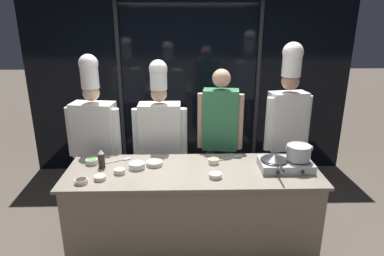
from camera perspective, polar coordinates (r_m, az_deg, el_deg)
The scene contains 21 objects.
ground_plane at distance 3.84m, azimuth 0.10°, elevation -19.03°, with size 24.00×24.00×0.00m, color brown.
window_wall_back at distance 5.10m, azimuth -0.48°, elevation 7.37°, with size 4.74×0.09×2.70m.
demo_counter at distance 3.59m, azimuth 0.10°, elevation -13.39°, with size 2.48×0.80×0.89m.
portable_stove at distance 3.50m, azimuth 15.31°, elevation -5.90°, with size 0.51×0.33×0.10m.
frying_pan at distance 3.43m, azimuth 13.56°, elevation -4.84°, with size 0.27×0.46×0.05m.
stock_pot at distance 3.48m, azimuth 17.33°, elevation -3.86°, with size 0.26×0.23×0.15m.
squeeze_bottle_soy at distance 3.50m, azimuth -14.87°, elevation -5.04°, with size 0.07×0.07×0.19m.
prep_bowl_ginger at distance 3.36m, azimuth -11.99°, elevation -7.00°, with size 0.11×0.11×0.05m.
prep_bowl_onion at distance 3.29m, azimuth -15.09°, elevation -7.96°, with size 0.11×0.11×0.04m.
prep_bowl_mushrooms at distance 3.50m, azimuth 3.61°, elevation -5.48°, with size 0.11×0.11×0.05m.
prep_bowl_shrimp at distance 3.48m, azimuth -6.30°, elevation -5.80°, with size 0.17×0.17×0.05m.
prep_bowl_chicken at distance 3.22m, azimuth 3.93°, elevation -7.85°, with size 0.12×0.12×0.04m.
prep_bowl_scallions at distance 3.63m, azimuth -16.38°, elevation -5.33°, with size 0.12×0.12×0.05m.
prep_bowl_garlic at distance 3.44m, azimuth -9.18°, elevation -6.12°, with size 0.16×0.16×0.06m.
prep_bowl_soy_glaze at distance 3.27m, azimuth -17.99°, elevation -8.37°, with size 0.12×0.12×0.04m.
serving_spoon_slotted at distance 3.66m, azimuth -11.33°, elevation -5.15°, with size 0.25×0.16×0.02m.
serving_spoon_solid at distance 3.67m, azimuth 7.21°, elevation -4.82°, with size 0.26×0.14×0.02m.
chef_head at distance 4.05m, azimuth -15.92°, elevation -0.39°, with size 0.62×0.31×1.94m.
chef_sous at distance 3.99m, azimuth -5.34°, elevation -0.54°, with size 0.63×0.25×1.87m.
person_guest at distance 3.92m, azimuth 4.70°, elevation -0.14°, with size 0.51×0.25×1.77m.
chef_line at distance 4.07m, azimuth 15.56°, elevation 1.71°, with size 0.54×0.28×2.06m.
Camera 1 is at (-0.08, -3.04, 2.35)m, focal length 32.00 mm.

